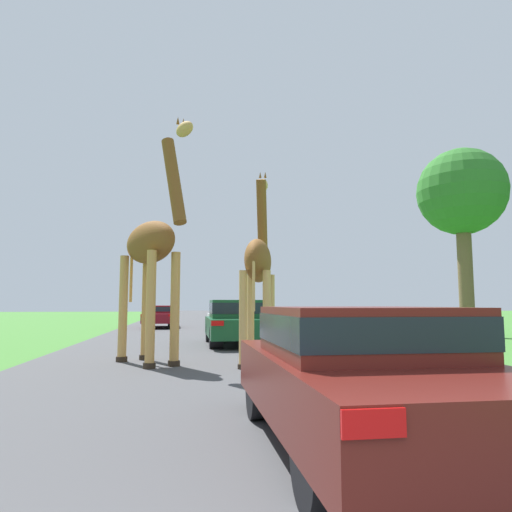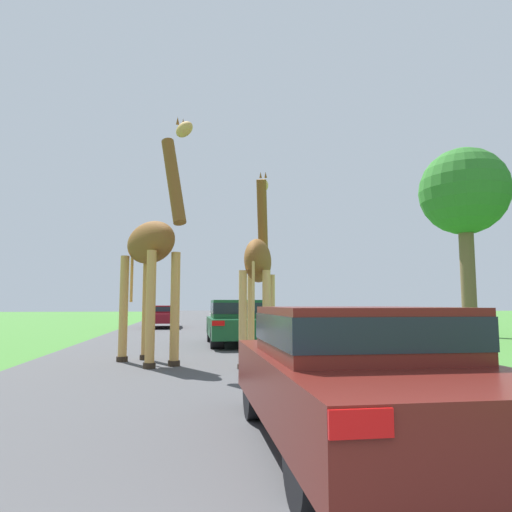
% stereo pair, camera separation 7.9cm
% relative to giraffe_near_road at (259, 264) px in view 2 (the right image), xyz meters
% --- Properties ---
extents(road, '(7.57, 120.00, 0.00)m').
position_rel_giraffe_near_road_xyz_m(road, '(-1.44, 20.12, -2.22)').
color(road, '#424244').
rests_on(road, ground).
extents(giraffe_near_road, '(1.09, 2.86, 4.75)m').
position_rel_giraffe_near_road_xyz_m(giraffe_near_road, '(0.00, 0.00, 0.00)').
color(giraffe_near_road, tan).
rests_on(giraffe_near_road, ground).
extents(giraffe_companion, '(1.80, 2.64, 5.25)m').
position_rel_giraffe_near_road_xyz_m(giraffe_companion, '(-2.41, 0.24, 0.29)').
color(giraffe_companion, tan).
rests_on(giraffe_companion, ground).
extents(car_lead_maroon, '(1.80, 4.06, 1.30)m').
position_rel_giraffe_near_road_xyz_m(car_lead_maroon, '(0.02, -6.04, -1.52)').
color(car_lead_maroon, '#561914').
rests_on(car_lead_maroon, ground).
extents(car_queue_right, '(1.98, 4.18, 1.45)m').
position_rel_giraffe_near_road_xyz_m(car_queue_right, '(0.07, 4.81, -1.45)').
color(car_queue_right, '#144C28').
rests_on(car_queue_right, ground).
extents(car_queue_left, '(1.80, 4.61, 1.26)m').
position_rel_giraffe_near_road_xyz_m(car_queue_left, '(0.37, 11.82, -1.53)').
color(car_queue_left, silver).
rests_on(car_queue_left, ground).
extents(car_far_ahead, '(1.71, 4.29, 1.23)m').
position_rel_giraffe_near_road_xyz_m(car_far_ahead, '(-3.09, 16.19, -1.54)').
color(car_far_ahead, maroon).
rests_on(car_far_ahead, ground).
extents(tree_left_edge, '(3.65, 3.65, 7.88)m').
position_rel_giraffe_near_road_xyz_m(tree_left_edge, '(9.83, 7.15, 3.70)').
color(tree_left_edge, brown).
rests_on(tree_left_edge, ground).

